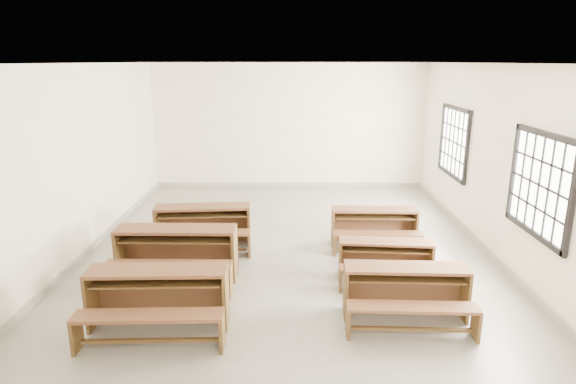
{
  "coord_description": "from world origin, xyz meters",
  "views": [
    {
      "loc": [
        0.05,
        -8.18,
        3.24
      ],
      "look_at": [
        0.0,
        0.0,
        1.0
      ],
      "focal_mm": 30.0,
      "sensor_mm": 36.0,
      "label": 1
    }
  ],
  "objects_px": {
    "desk_set_3": "(406,289)",
    "desk_set_4": "(386,258)",
    "desk_set_0": "(158,295)",
    "desk_set_5": "(374,225)",
    "desk_set_2": "(203,224)",
    "desk_set_1": "(176,250)"
  },
  "relations": [
    {
      "from": "desk_set_3",
      "to": "desk_set_4",
      "type": "relative_size",
      "value": 1.1
    },
    {
      "from": "desk_set_0",
      "to": "desk_set_5",
      "type": "xyz_separation_m",
      "value": [
        3.14,
        2.8,
        -0.05
      ]
    },
    {
      "from": "desk_set_3",
      "to": "desk_set_5",
      "type": "height_order",
      "value": "desk_set_3"
    },
    {
      "from": "desk_set_2",
      "to": "desk_set_5",
      "type": "height_order",
      "value": "desk_set_2"
    },
    {
      "from": "desk_set_1",
      "to": "desk_set_3",
      "type": "bearing_deg",
      "value": -18.93
    },
    {
      "from": "desk_set_1",
      "to": "desk_set_5",
      "type": "distance_m",
      "value": 3.53
    },
    {
      "from": "desk_set_1",
      "to": "desk_set_4",
      "type": "distance_m",
      "value": 3.17
    },
    {
      "from": "desk_set_3",
      "to": "desk_set_4",
      "type": "height_order",
      "value": "desk_set_3"
    },
    {
      "from": "desk_set_4",
      "to": "desk_set_1",
      "type": "bearing_deg",
      "value": -175.8
    },
    {
      "from": "desk_set_4",
      "to": "desk_set_5",
      "type": "xyz_separation_m",
      "value": [
        0.07,
        1.44,
        0.03
      ]
    },
    {
      "from": "desk_set_0",
      "to": "desk_set_1",
      "type": "height_order",
      "value": "desk_set_1"
    },
    {
      "from": "desk_set_1",
      "to": "desk_set_5",
      "type": "xyz_separation_m",
      "value": [
        3.24,
        1.42,
        -0.07
      ]
    },
    {
      "from": "desk_set_2",
      "to": "desk_set_0",
      "type": "bearing_deg",
      "value": -96.39
    },
    {
      "from": "desk_set_0",
      "to": "desk_set_1",
      "type": "xyz_separation_m",
      "value": [
        -0.09,
        1.39,
        0.02
      ]
    },
    {
      "from": "desk_set_0",
      "to": "desk_set_4",
      "type": "relative_size",
      "value": 1.2
    },
    {
      "from": "desk_set_1",
      "to": "desk_set_3",
      "type": "relative_size",
      "value": 1.13
    },
    {
      "from": "desk_set_1",
      "to": "desk_set_3",
      "type": "xyz_separation_m",
      "value": [
        3.21,
        -1.14,
        -0.06
      ]
    },
    {
      "from": "desk_set_1",
      "to": "desk_set_4",
      "type": "xyz_separation_m",
      "value": [
        3.17,
        -0.02,
        -0.11
      ]
    },
    {
      "from": "desk_set_1",
      "to": "desk_set_0",
      "type": "bearing_deg",
      "value": -85.58
    },
    {
      "from": "desk_set_0",
      "to": "desk_set_4",
      "type": "bearing_deg",
      "value": 21.92
    },
    {
      "from": "desk_set_0",
      "to": "desk_set_1",
      "type": "bearing_deg",
      "value": 91.82
    },
    {
      "from": "desk_set_5",
      "to": "desk_set_0",
      "type": "bearing_deg",
      "value": -137.08
    }
  ]
}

